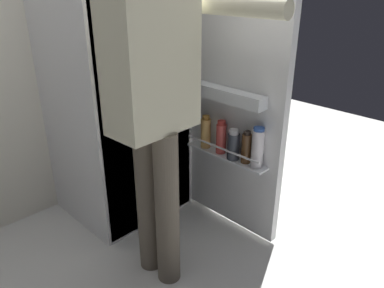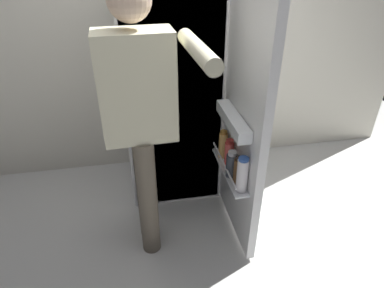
{
  "view_description": "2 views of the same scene",
  "coord_description": "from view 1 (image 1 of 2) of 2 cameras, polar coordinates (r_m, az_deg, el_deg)",
  "views": [
    {
      "loc": [
        -1.26,
        -1.38,
        1.48
      ],
      "look_at": [
        0.04,
        -0.06,
        0.65
      ],
      "focal_mm": 35.28,
      "sensor_mm": 36.0,
      "label": 1
    },
    {
      "loc": [
        -0.27,
        -1.77,
        1.76
      ],
      "look_at": [
        0.05,
        -0.05,
        0.71
      ],
      "focal_mm": 30.76,
      "sensor_mm": 36.0,
      "label": 2
    }
  ],
  "objects": [
    {
      "name": "ground_plane",
      "position": [
        2.38,
        -1.81,
        -14.3
      ],
      "size": [
        6.0,
        6.0,
        0.0
      ],
      "primitive_type": "plane",
      "color": "silver"
    },
    {
      "name": "kitchen_wall",
      "position": [
        2.65,
        -17.15,
        18.91
      ],
      "size": [
        4.4,
        0.1,
        2.57
      ],
      "primitive_type": "cube",
      "color": "silver",
      "rests_on": "ground_plane"
    },
    {
      "name": "refrigerator",
      "position": [
        2.38,
        -10.24,
        8.32
      ],
      "size": [
        0.74,
        1.32,
        1.7
      ],
      "color": "white",
      "rests_on": "ground_plane"
    },
    {
      "name": "person",
      "position": [
        1.7,
        -5.72,
        7.52
      ],
      "size": [
        0.54,
        0.71,
        1.67
      ],
      "color": "#665B4C",
      "rests_on": "ground_plane"
    }
  ]
}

